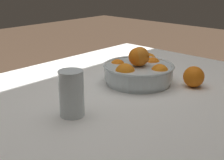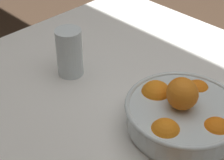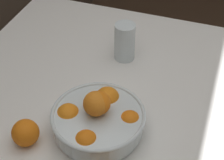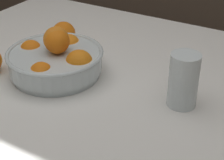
% 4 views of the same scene
% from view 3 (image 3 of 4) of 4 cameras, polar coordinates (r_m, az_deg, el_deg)
% --- Properties ---
extents(dining_table, '(1.30, 1.14, 0.77)m').
position_cam_3_polar(dining_table, '(1.30, -1.90, -6.78)').
color(dining_table, white).
rests_on(dining_table, ground_plane).
extents(fruit_bowl, '(0.29, 0.29, 0.15)m').
position_cam_3_polar(fruit_bowl, '(1.15, -2.14, -5.95)').
color(fruit_bowl, silver).
rests_on(fruit_bowl, dining_table).
extents(juice_glass, '(0.08, 0.08, 0.15)m').
position_cam_3_polar(juice_glass, '(1.43, 1.95, 5.69)').
color(juice_glass, '#F4A314').
rests_on(juice_glass, dining_table).
extents(orange_loose_near_bowl, '(0.08, 0.08, 0.08)m').
position_cam_3_polar(orange_loose_near_bowl, '(1.16, -13.05, -7.84)').
color(orange_loose_near_bowl, orange).
rests_on(orange_loose_near_bowl, dining_table).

